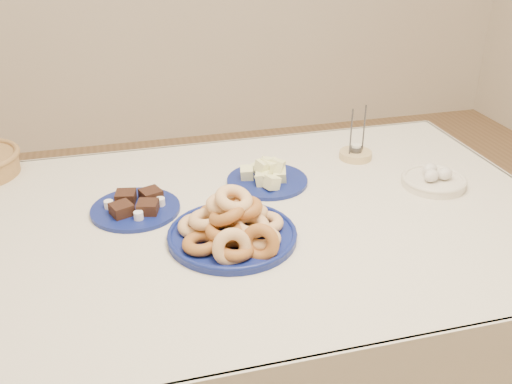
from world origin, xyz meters
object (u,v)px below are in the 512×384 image
at_px(dining_table, 251,249).
at_px(brownie_plate, 136,207).
at_px(donut_platter, 233,228).
at_px(egg_bowl, 434,180).
at_px(candle_holder, 356,154).
at_px(melon_plate, 267,175).

relative_size(dining_table, brownie_plate, 6.54).
bearing_deg(donut_platter, egg_bowl, 12.64).
xyz_separation_m(donut_platter, egg_bowl, (0.65, 0.15, -0.02)).
distance_m(dining_table, donut_platter, 0.20).
bearing_deg(candle_holder, melon_plate, -162.60).
xyz_separation_m(dining_table, candle_holder, (0.43, 0.29, 0.12)).
xyz_separation_m(candle_holder, egg_bowl, (0.14, -0.25, 0.00)).
distance_m(donut_platter, candle_holder, 0.65).
bearing_deg(dining_table, egg_bowl, 3.84).
height_order(donut_platter, candle_holder, candle_holder).
distance_m(dining_table, egg_bowl, 0.59).
height_order(melon_plate, candle_holder, candle_holder).
height_order(dining_table, donut_platter, donut_platter).
xyz_separation_m(dining_table, donut_platter, (-0.08, -0.11, 0.14)).
bearing_deg(melon_plate, dining_table, -117.74).
bearing_deg(egg_bowl, dining_table, -176.16).
distance_m(melon_plate, egg_bowl, 0.50).
distance_m(donut_platter, egg_bowl, 0.67).
relative_size(dining_table, donut_platter, 4.77).
bearing_deg(donut_platter, brownie_plate, 135.94).
bearing_deg(melon_plate, egg_bowl, -16.78).
bearing_deg(dining_table, candle_holder, 33.72).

